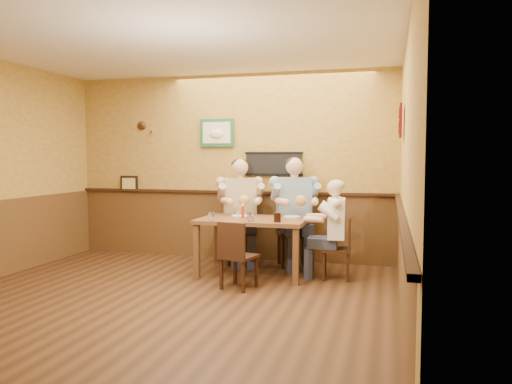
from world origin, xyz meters
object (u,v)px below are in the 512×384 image
chair_right_end (336,248)px  salt_shaker (238,215)px  chair_back_left (240,230)px  hot_sauce_bottle (243,211)px  water_glass_left (211,216)px  water_glass_mid (251,217)px  diner_white_elder (336,235)px  diner_tan_shirt (240,216)px  pepper_shaker (249,215)px  chair_near_side (239,255)px  dining_table (253,225)px  diner_blue_polo (294,218)px  cola_tumbler (277,217)px  chair_back_right (294,232)px

chair_right_end → salt_shaker: bearing=-90.4°
chair_back_left → hot_sauce_bottle: (0.25, -0.68, 0.36)m
water_glass_left → water_glass_mid: 0.52m
hot_sauce_bottle → chair_back_left: bearing=110.0°
diner_white_elder → water_glass_mid: 1.11m
diner_tan_shirt → water_glass_mid: (0.44, -0.97, 0.12)m
diner_white_elder → pepper_shaker: bearing=-87.2°
hot_sauce_bottle → chair_near_side: bearing=-77.1°
dining_table → chair_right_end: 1.11m
diner_tan_shirt → chair_back_left: bearing=-23.9°
diner_blue_polo → hot_sauce_bottle: size_ratio=7.84×
diner_blue_polo → chair_right_end: bearing=-63.8°
pepper_shaker → chair_right_end: bearing=6.3°
diner_blue_polo → diner_white_elder: (0.66, -0.60, -0.13)m
water_glass_left → cola_tumbler: size_ratio=0.97×
dining_table → chair_right_end: bearing=3.5°
diner_blue_polo → pepper_shaker: 0.86m
dining_table → cola_tumbler: cola_tumbler is taller
diner_blue_polo → diner_white_elder: diner_blue_polo is taller
cola_tumbler → pepper_shaker: 0.49m
diner_blue_polo → chair_back_right: bearing=0.0°
chair_right_end → chair_near_side: 1.31m
dining_table → hot_sauce_bottle: (-0.14, -0.01, 0.18)m
water_glass_mid → cola_tumbler: (0.33, 0.02, -0.00)m
dining_table → chair_back_left: (-0.39, 0.67, -0.18)m
diner_blue_polo → pepper_shaker: (-0.46, -0.72, 0.10)m
diner_blue_polo → cola_tumbler: bearing=-113.5°
chair_back_left → diner_blue_polo: (0.80, -0.01, 0.21)m
hot_sauce_bottle → diner_blue_polo: bearing=50.3°
hot_sauce_bottle → salt_shaker: (-0.07, 0.00, -0.05)m
chair_right_end → pepper_shaker: 1.20m
cola_tumbler → water_glass_mid: bearing=-177.0°
salt_shaker → diner_blue_polo: bearing=47.0°
chair_near_side → diner_white_elder: bearing=-128.7°
chair_back_right → hot_sauce_bottle: 0.94m
chair_back_right → chair_back_left: bearing=157.7°
chair_right_end → water_glass_mid: 1.16m
diner_white_elder → pepper_shaker: diner_white_elder is taller
hot_sauce_bottle → water_glass_left: bearing=-134.1°
dining_table → salt_shaker: salt_shaker is taller
hot_sauce_bottle → pepper_shaker: 0.12m
diner_blue_polo → cola_tumbler: diner_blue_polo is taller
water_glass_left → salt_shaker: water_glass_left is taller
dining_table → water_glass_left: 0.59m
water_glass_left → pepper_shaker: size_ratio=1.22×
diner_blue_polo → hot_sauce_bottle: diner_blue_polo is taller
chair_back_left → chair_right_end: bearing=-46.3°
diner_blue_polo → pepper_shaker: size_ratio=15.07×
diner_blue_polo → pepper_shaker: bearing=-144.3°
chair_back_right → pepper_shaker: bearing=-144.3°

